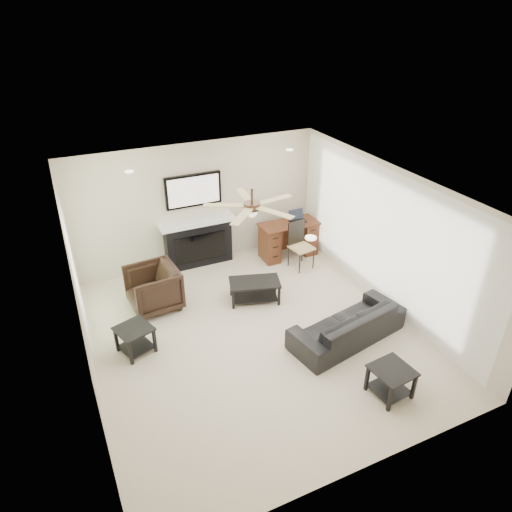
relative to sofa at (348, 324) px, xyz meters
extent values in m
plane|color=beige|center=(-1.31, 0.69, -0.29)|extent=(5.50, 5.50, 0.00)
cube|color=white|center=(-1.31, 0.69, 2.21)|extent=(5.00, 5.50, 0.04)
cube|color=beige|center=(-1.31, 3.44, 0.96)|extent=(5.00, 0.04, 2.50)
cube|color=beige|center=(-1.31, -2.06, 0.96)|extent=(5.00, 0.04, 2.50)
cube|color=beige|center=(-3.81, 0.69, 0.96)|extent=(0.04, 5.50, 2.50)
cube|color=beige|center=(1.19, 0.69, 0.96)|extent=(0.04, 5.50, 2.50)
cube|color=white|center=(1.14, 0.79, 0.94)|extent=(0.04, 5.10, 2.40)
cube|color=#93BC89|center=(-3.77, 2.24, 0.76)|extent=(0.04, 1.80, 2.10)
cylinder|color=#382619|center=(-1.31, 0.79, 1.96)|extent=(1.40, 1.40, 0.30)
imported|color=black|center=(0.00, 0.00, 0.00)|extent=(2.06, 1.12, 0.57)
imported|color=black|center=(-2.60, 2.15, 0.10)|extent=(0.93, 0.90, 0.78)
cube|color=black|center=(-0.90, 1.60, -0.09)|extent=(1.01, 0.74, 0.40)
cube|color=black|center=(-0.15, -1.25, -0.06)|extent=(0.57, 0.57, 0.45)
cube|color=black|center=(-3.15, 1.10, -0.06)|extent=(0.63, 0.63, 0.45)
cube|color=black|center=(-1.39, 3.27, 0.67)|extent=(1.52, 0.34, 1.91)
cube|color=#3A170E|center=(0.45, 2.83, 0.09)|extent=(1.22, 0.56, 0.76)
cube|color=black|center=(0.45, 2.28, 0.20)|extent=(0.49, 0.50, 0.97)
cube|color=black|center=(0.65, 2.81, 0.59)|extent=(0.33, 0.24, 0.23)
camera|label=1|loc=(-3.74, -4.66, 4.51)|focal=32.00mm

